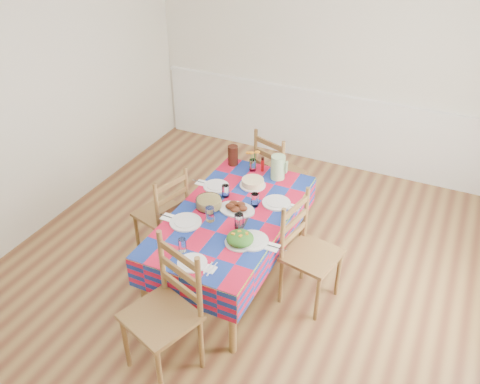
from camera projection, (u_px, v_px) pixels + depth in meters
name	position (u px, v px, depth m)	size (l,w,h in m)	color
room	(242.00, 152.00, 3.88)	(4.58, 5.08, 2.78)	brown
wainscot	(328.00, 126.00, 6.23)	(4.41, 0.06, 0.92)	white
dining_table	(232.00, 220.00, 4.39)	(0.95, 1.76, 0.68)	brown
setting_near_head	(189.00, 256.00, 3.84)	(0.37, 0.25, 0.11)	silver
setting_left_near	(194.00, 219.00, 4.23)	(0.49, 0.29, 0.13)	silver
setting_left_far	(219.00, 188.00, 4.64)	(0.44, 0.26, 0.12)	silver
setting_right_near	(248.00, 233.00, 4.06)	(0.51, 0.29, 0.13)	silver
setting_right_far	(269.00, 202.00, 4.45)	(0.47, 0.27, 0.12)	silver
meat_platter	(236.00, 208.00, 4.37)	(0.33, 0.24, 0.06)	silver
salad_platter	(240.00, 239.00, 3.99)	(0.24, 0.24, 0.10)	silver
pasta_bowl	(209.00, 203.00, 4.41)	(0.23, 0.23, 0.08)	white
cake	(253.00, 183.00, 4.70)	(0.24, 0.24, 0.07)	silver
serving_utensils	(243.00, 221.00, 4.25)	(0.13, 0.29, 0.01)	black
flower_vase	(253.00, 162.00, 4.91)	(0.14, 0.11, 0.22)	white
hot_sauce	(263.00, 164.00, 4.91)	(0.04, 0.04, 0.15)	red
green_pitcher	(278.00, 167.00, 4.77)	(0.14, 0.14, 0.23)	#98C188
tea_pitcher	(233.00, 155.00, 5.00)	(0.10, 0.10, 0.20)	black
name_card	(178.00, 272.00, 3.71)	(0.07, 0.02, 0.02)	silver
chair_near	(166.00, 313.00, 3.60)	(0.59, 0.58, 1.06)	brown
chair_far	(277.00, 174.00, 5.30)	(0.54, 0.53, 0.97)	brown
chair_left	(164.00, 214.00, 4.71)	(0.49, 0.51, 0.94)	brown
chair_right	(307.00, 253.00, 4.22)	(0.49, 0.50, 0.98)	brown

